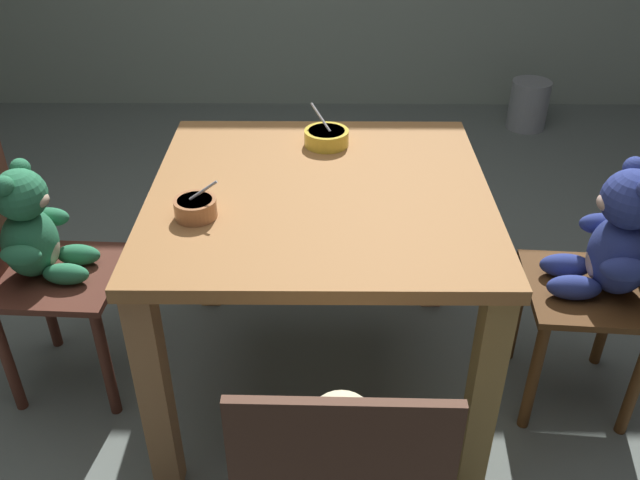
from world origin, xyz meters
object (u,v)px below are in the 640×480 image
at_px(teddy_chair_near_right, 616,252).
at_px(porridge_bowl_terracotta_near_left, 196,208).
at_px(teddy_chair_near_left, 36,245).
at_px(porridge_bowl_yellow_far_center, 326,137).
at_px(dining_table, 320,228).
at_px(metal_pail, 528,105).

bearing_deg(teddy_chair_near_right, porridge_bowl_terracotta_near_left, 8.97).
xyz_separation_m(teddy_chair_near_left, porridge_bowl_yellow_far_center, (0.89, 0.29, 0.23)).
height_order(teddy_chair_near_left, porridge_bowl_yellow_far_center, porridge_bowl_yellow_far_center).
bearing_deg(dining_table, metal_pail, 59.98).
relative_size(porridge_bowl_yellow_far_center, metal_pail, 0.49).
relative_size(teddy_chair_near_right, teddy_chair_near_left, 1.10).
relative_size(dining_table, teddy_chair_near_right, 1.04).
bearing_deg(teddy_chair_near_left, dining_table, 2.40).
height_order(porridge_bowl_yellow_far_center, metal_pail, porridge_bowl_yellow_far_center).
height_order(teddy_chair_near_right, porridge_bowl_terracotta_near_left, teddy_chair_near_right).
bearing_deg(teddy_chair_near_right, metal_pail, -95.05).
distance_m(teddy_chair_near_right, teddy_chair_near_left, 1.74).
bearing_deg(metal_pail, teddy_chair_near_left, -134.62).
bearing_deg(porridge_bowl_yellow_far_center, dining_table, -93.74).
bearing_deg(teddy_chair_near_left, metal_pail, 48.28).
xyz_separation_m(dining_table, teddy_chair_near_left, (-0.87, 0.01, -0.07)).
height_order(porridge_bowl_terracotta_near_left, metal_pail, porridge_bowl_terracotta_near_left).
bearing_deg(dining_table, porridge_bowl_terracotta_near_left, -154.60).
relative_size(teddy_chair_near_right, porridge_bowl_terracotta_near_left, 7.70).
height_order(dining_table, porridge_bowl_terracotta_near_left, porridge_bowl_terracotta_near_left).
distance_m(teddy_chair_near_left, porridge_bowl_terracotta_near_left, 0.61).
relative_size(dining_table, metal_pail, 3.36).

